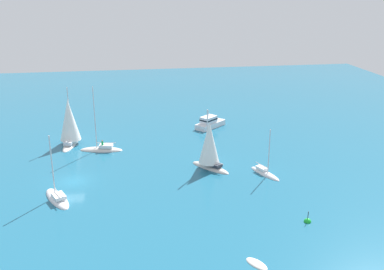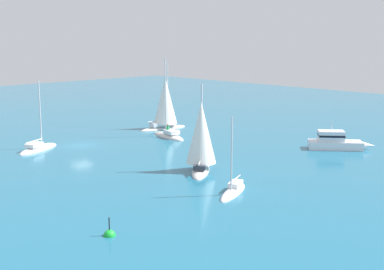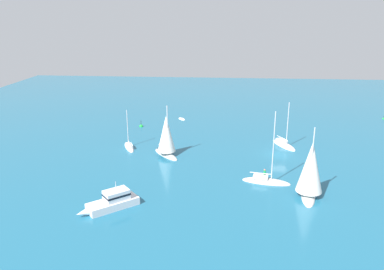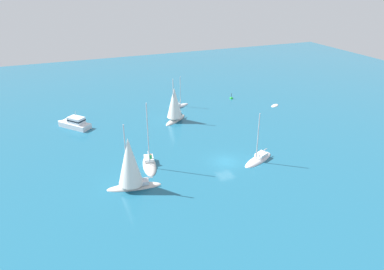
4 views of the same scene
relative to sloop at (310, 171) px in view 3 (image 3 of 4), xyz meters
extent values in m
plane|color=#1E607F|center=(-15.25, -1.76, -3.52)|extent=(162.75, 162.75, 0.00)
ellipsoid|color=silver|center=(-0.28, 0.05, -3.52)|extent=(7.67, 3.00, 0.90)
cube|color=silver|center=(-1.16, 0.19, -2.80)|extent=(2.42, 1.61, 0.54)
cylinder|color=silver|center=(0.46, -0.08, 1.44)|extent=(0.16, 0.16, 9.02)
cylinder|color=silver|center=(-1.20, 0.20, -2.27)|extent=(3.34, 0.67, 0.12)
cone|color=white|center=(0.07, -0.01, 0.61)|extent=(3.86, 3.86, 6.76)
ellipsoid|color=silver|center=(-36.96, -20.71, -3.52)|extent=(2.78, 2.29, 0.43)
cube|color=white|center=(5.33, -24.57, -3.03)|extent=(5.83, 6.26, 0.97)
cone|color=white|center=(7.83, -27.50, -3.03)|extent=(1.75, 1.82, 0.97)
cube|color=silver|center=(4.98, -24.17, -1.93)|extent=(3.35, 3.47, 1.23)
cube|color=black|center=(4.98, -24.17, -1.87)|extent=(3.41, 3.53, 0.24)
cylinder|color=silver|center=(4.98, -24.17, -0.75)|extent=(0.08, 0.08, 1.14)
ellipsoid|color=white|center=(-16.87, -27.96, -3.52)|extent=(5.75, 3.46, 0.90)
cube|color=white|center=(-16.24, -27.68, -2.87)|extent=(1.93, 1.50, 0.40)
cylinder|color=silver|center=(-17.39, -28.19, 0.07)|extent=(0.13, 0.13, 6.28)
cylinder|color=silver|center=(-16.22, -27.67, -2.42)|extent=(2.40, 1.13, 0.10)
ellipsoid|color=silver|center=(-13.63, -20.84, -3.52)|extent=(6.18, 5.47, 1.05)
cube|color=#2D333D|center=(-14.25, -21.34, -2.77)|extent=(2.27, 2.15, 0.45)
cylinder|color=silver|center=(-13.12, -20.42, 1.06)|extent=(0.18, 0.18, 8.11)
cylinder|color=silver|center=(-14.28, -21.36, -2.29)|extent=(2.40, 2.00, 0.14)
cone|color=white|center=(-13.43, -20.67, 0.35)|extent=(4.20, 4.20, 6.08)
ellipsoid|color=white|center=(-20.23, -0.30, -3.52)|extent=(6.81, 4.54, 1.08)
cube|color=white|center=(-20.95, -0.64, -2.77)|extent=(2.37, 2.05, 0.42)
cylinder|color=silver|center=(-19.63, -0.02, 0.80)|extent=(0.16, 0.16, 7.56)
cylinder|color=silver|center=(-20.98, -0.65, -2.31)|extent=(2.75, 1.39, 0.13)
ellipsoid|color=silver|center=(-3.86, -5.05, -3.52)|extent=(3.25, 7.03, 1.09)
cube|color=white|center=(-4.01, -5.84, -2.73)|extent=(1.76, 2.26, 0.49)
cylinder|color=silver|center=(-3.73, -4.38, 1.94)|extent=(0.14, 0.14, 9.83)
cylinder|color=silver|center=(-4.02, -5.88, -2.24)|extent=(0.69, 3.02, 0.12)
cylinder|color=#19994C|center=(-4.22, -5.31, -2.45)|extent=(0.32, 0.32, 1.06)
sphere|color=#D37353|center=(-4.22, -5.31, -1.80)|extent=(0.24, 0.24, 0.24)
sphere|color=green|center=(-40.98, 24.85, -3.52)|extent=(0.58, 0.58, 0.58)
cylinder|color=black|center=(-40.98, 24.85, -2.99)|extent=(0.08, 0.08, 0.48)
sphere|color=green|center=(-30.23, -28.61, -3.52)|extent=(0.82, 0.82, 0.82)
cylinder|color=black|center=(-30.23, -28.61, -2.67)|extent=(0.08, 0.08, 0.87)
camera|label=1|loc=(-71.24, -9.13, 21.60)|focal=41.40mm
camera|label=2|loc=(-49.89, -56.79, 9.84)|focal=49.49mm
camera|label=3|loc=(47.20, -11.27, 19.35)|focal=36.31mm
camera|label=4|loc=(7.70, 41.48, 23.39)|focal=33.23mm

